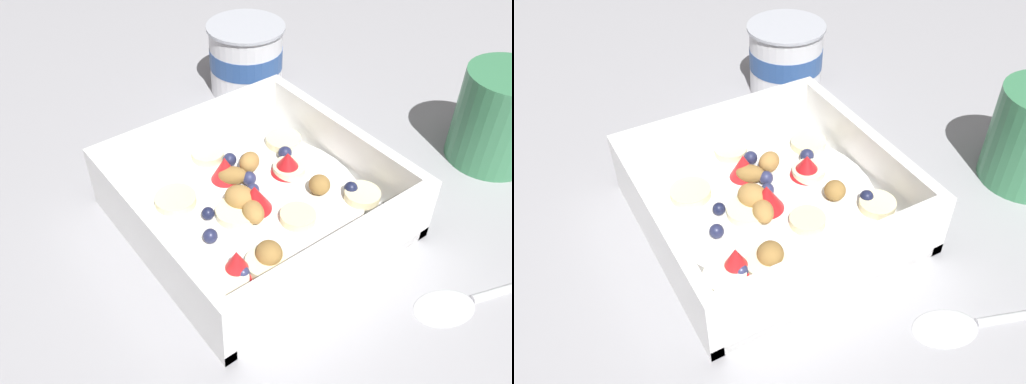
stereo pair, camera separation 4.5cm
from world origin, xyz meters
TOP-DOWN VIEW (x-y plane):
  - ground_plane at (0.00, 0.00)m, footprint 2.40×2.40m
  - fruit_bowl at (-0.02, 0.02)m, footprint 0.20×0.20m
  - spoon at (0.15, 0.09)m, footprint 0.07×0.17m
  - yogurt_cup at (-0.19, 0.13)m, footprint 0.08×0.08m
  - coffee_mug at (0.05, 0.25)m, footprint 0.08×0.10m

SIDE VIEW (x-z plane):
  - ground_plane at x=0.00m, z-range 0.00..0.00m
  - spoon at x=0.15m, z-range 0.00..0.01m
  - fruit_bowl at x=-0.02m, z-range -0.01..0.05m
  - yogurt_cup at x=-0.19m, z-range 0.00..0.08m
  - coffee_mug at x=0.05m, z-range 0.00..0.09m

